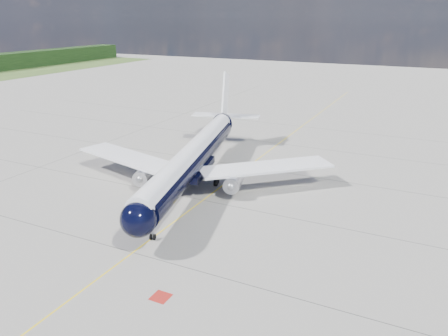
{
  "coord_description": "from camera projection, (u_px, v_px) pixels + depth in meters",
  "views": [
    {
      "loc": [
        25.8,
        -36.25,
        23.06
      ],
      "look_at": [
        1.86,
        12.52,
        4.0
      ],
      "focal_mm": 35.0,
      "sensor_mm": 36.0,
      "label": 1
    }
  ],
  "objects": [
    {
      "name": "red_marking",
      "position": [
        161.0,
        297.0,
        37.77
      ],
      "size": [
        1.6,
        1.6,
        0.01
      ],
      "primitive_type": "cube",
      "color": "maroon",
      "rests_on": "ground"
    },
    {
      "name": "ground",
      "position": [
        259.0,
        158.0,
        74.48
      ],
      "size": [
        320.0,
        320.0,
        0.0
      ],
      "primitive_type": "plane",
      "color": "gray",
      "rests_on": "ground"
    },
    {
      "name": "taxiway_centerline",
      "position": [
        248.0,
        167.0,
        70.25
      ],
      "size": [
        0.16,
        160.0,
        0.01
      ],
      "primitive_type": "cube",
      "color": "yellow",
      "rests_on": "ground"
    },
    {
      "name": "main_airliner",
      "position": [
        195.0,
        155.0,
        61.93
      ],
      "size": [
        37.75,
        46.69,
        13.67
      ],
      "rotation": [
        0.0,
        0.0,
        0.24
      ],
      "color": "black",
      "rests_on": "ground"
    }
  ]
}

